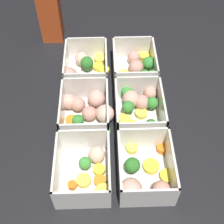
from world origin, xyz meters
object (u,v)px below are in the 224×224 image
container_near_right (138,68)px  container_far_left (87,169)px  container_far_right (84,67)px  juice_carton (50,12)px  container_near_center (139,107)px  container_near_left (143,174)px  container_far_center (88,110)px

container_near_right → container_far_left: bearing=156.4°
container_far_left → container_far_right: (0.34, 0.01, 0.00)m
juice_carton → container_near_center: bearing=-143.0°
container_near_left → juice_carton: size_ratio=0.81×
container_far_left → container_near_right: bearing=-23.6°
container_far_center → juice_carton: bearing=19.4°
container_far_center → juice_carton: (0.35, 0.12, 0.07)m
container_near_left → container_near_right: bearing=-2.6°
container_near_left → container_near_right: 0.35m
container_near_left → container_far_center: 0.23m
container_far_left → container_far_right: bearing=2.3°
container_near_left → container_near_right: same height
container_near_center → juice_carton: 0.43m
container_near_left → container_far_right: 0.38m
container_far_left → juice_carton: size_ratio=0.77×
container_near_left → container_far_center: (0.19, 0.13, 0.00)m
container_near_left → container_near_center: same height
container_near_left → container_near_center: bearing=-1.7°
container_near_left → container_near_right: (0.35, -0.02, 0.00)m
container_near_left → container_far_left: same height
container_near_left → container_far_center: bearing=33.9°
container_near_center → juice_carton: size_ratio=0.83×
juice_carton → container_near_right: bearing=-125.9°
container_near_center → container_far_left: same height
container_near_left → container_far_left: bearing=82.3°
container_far_right → container_near_center: bearing=-136.7°
container_near_right → juice_carton: bearing=54.1°
container_near_center → container_far_right: bearing=43.3°
container_near_center → container_near_right: (0.15, -0.01, 0.00)m
container_far_right → juice_carton: bearing=30.7°
container_near_left → container_far_right: size_ratio=1.00×
container_near_center → juice_carton: juice_carton is taller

